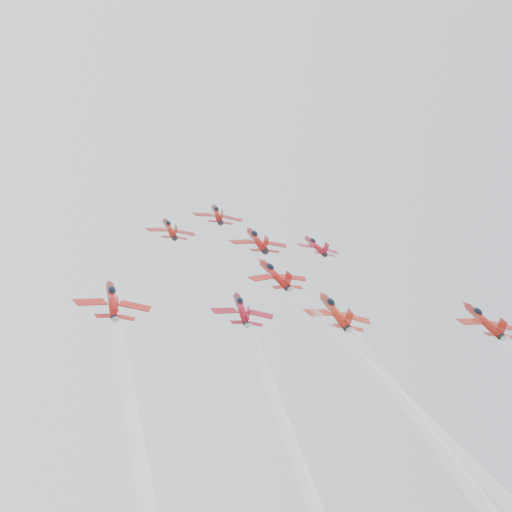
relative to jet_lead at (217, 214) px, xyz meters
name	(u,v)px	position (x,y,z in m)	size (l,w,h in m)	color
jet_lead	(217,214)	(0.00, 0.00, 0.00)	(10.04, 12.76, 8.45)	maroon
jet_row2_left	(170,228)	(-11.62, -10.45, -6.49)	(8.99, 11.42, 7.57)	maroon
jet_row2_center	(257,240)	(3.84, -12.46, -7.73)	(10.57, 13.43, 8.90)	maroon
jet_row2_right	(315,245)	(15.15, -12.82, -7.97)	(8.39, 10.66, 7.07)	maroon
jet_center	(426,455)	(1.64, -67.21, -41.79)	(9.78, 90.94, 57.10)	#AE1310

